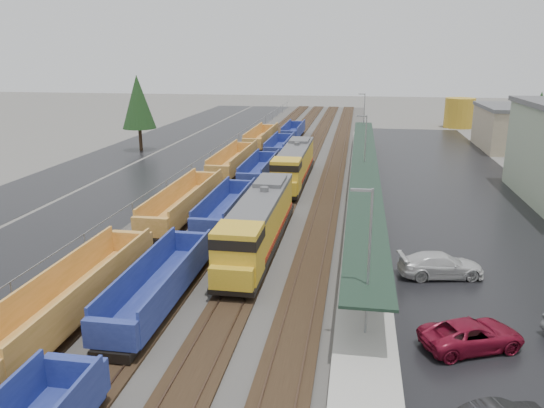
{
  "coord_description": "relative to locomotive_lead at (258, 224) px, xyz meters",
  "views": [
    {
      "loc": [
        8.73,
        -3.72,
        13.9
      ],
      "look_at": [
        2.01,
        37.5,
        2.0
      ],
      "focal_mm": 35.0,
      "sensor_mm": 36.0,
      "label": 1
    }
  ],
  "objects": [
    {
      "name": "west_road",
      "position": [
        -27.0,
        28.52,
        -2.23
      ],
      "size": [
        9.0,
        160.0,
        0.02
      ],
      "primitive_type": "cube",
      "color": "black",
      "rests_on": "ground"
    },
    {
      "name": "tree_west_far",
      "position": [
        -25.0,
        38.52,
        4.89
      ],
      "size": [
        4.84,
        4.84,
        11.0
      ],
      "color": "#332316",
      "rests_on": "ground"
    },
    {
      "name": "locomotive_trail",
      "position": [
        0.0,
        21.0,
        0.0
      ],
      "size": [
        2.79,
        18.36,
        4.16
      ],
      "color": "black",
      "rests_on": "ground"
    },
    {
      "name": "station_platform",
      "position": [
        7.5,
        18.52,
        -1.51
      ],
      "size": [
        3.0,
        80.0,
        8.0
      ],
      "color": "#9E9B93",
      "rests_on": "ground"
    },
    {
      "name": "chainlink_fence",
      "position": [
        -11.5,
        26.96,
        -0.63
      ],
      "size": [
        0.08,
        160.04,
        2.02
      ],
      "color": "gray",
      "rests_on": "ground"
    },
    {
      "name": "storage_tank",
      "position": [
        25.87,
        72.53,
        0.59
      ],
      "size": [
        5.65,
        5.65,
        5.65
      ],
      "primitive_type": "cylinder",
      "color": "#B78E24",
      "rests_on": "ground"
    },
    {
      "name": "parked_car_east_c",
      "position": [
        12.35,
        -2.23,
        -1.46
      ],
      "size": [
        3.18,
        5.72,
        1.57
      ],
      "primitive_type": "imported",
      "rotation": [
        0.0,
        0.0,
        1.76
      ],
      "color": "silver",
      "rests_on": "ground"
    },
    {
      "name": "west_parking_lot",
      "position": [
        -17.0,
        28.52,
        -2.23
      ],
      "size": [
        10.0,
        160.0,
        0.02
      ],
      "primitive_type": "cube",
      "color": "black",
      "rests_on": "ground"
    },
    {
      "name": "parked_car_east_b",
      "position": [
        12.63,
        -10.93,
        -1.54
      ],
      "size": [
        4.12,
        5.57,
        1.41
      ],
      "primitive_type": "imported",
      "rotation": [
        0.0,
        0.0,
        1.97
      ],
      "color": "maroon",
      "rests_on": "ground"
    },
    {
      "name": "east_commuter_lot",
      "position": [
        17.0,
        18.52,
        -2.23
      ],
      "size": [
        16.0,
        100.0,
        0.02
      ],
      "primitive_type": "cube",
      "color": "black",
      "rests_on": "ground"
    },
    {
      "name": "tree_east",
      "position": [
        26.0,
        26.52,
        4.23
      ],
      "size": [
        4.4,
        4.4,
        10.0
      ],
      "color": "#332316",
      "rests_on": "ground"
    },
    {
      "name": "trackbed",
      "position": [
        -2.0,
        28.52,
        -2.08
      ],
      "size": [
        14.6,
        160.0,
        0.22
      ],
      "color": "black",
      "rests_on": "ground"
    },
    {
      "name": "ballast_strip",
      "position": [
        -2.0,
        28.52,
        -2.2
      ],
      "size": [
        20.0,
        160.0,
        0.08
      ],
      "primitive_type": "cube",
      "color": "#302D2B",
      "rests_on": "ground"
    },
    {
      "name": "well_string_yellow",
      "position": [
        -8.0,
        -1.9,
        -1.01
      ],
      "size": [
        2.82,
        110.51,
        2.5
      ],
      "color": "#AE7B30",
      "rests_on": "ground"
    },
    {
      "name": "locomotive_lead",
      "position": [
        0.0,
        0.0,
        0.0
      ],
      "size": [
        2.79,
        18.36,
        4.16
      ],
      "color": "black",
      "rests_on": "ground"
    },
    {
      "name": "distant_hills",
      "position": [
        42.79,
        179.2,
        -2.24
      ],
      "size": [
        301.0,
        140.0,
        25.2
      ],
      "color": "#4C5D48",
      "rests_on": "ground"
    },
    {
      "name": "well_string_blue",
      "position": [
        -4.0,
        6.62,
        -1.07
      ],
      "size": [
        2.65,
        106.16,
        2.35
      ],
      "color": "navy",
      "rests_on": "ground"
    }
  ]
}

